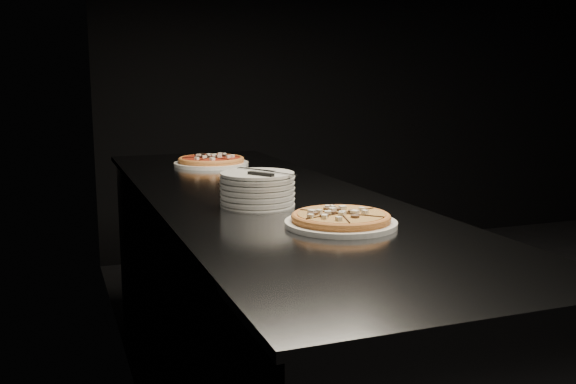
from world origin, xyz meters
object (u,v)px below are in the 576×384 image
object	(u,v)px
counter	(260,322)
plate_stack	(257,189)
pizza_mushroom	(341,219)
ramekin	(264,184)
pizza_tomato	(211,161)
cutlery	(262,172)

from	to	relation	value
counter	plate_stack	world-z (taller)	plate_stack
pizza_mushroom	plate_stack	bearing A→B (deg)	108.81
counter	pizza_mushroom	bearing A→B (deg)	-85.20
counter	ramekin	bearing A→B (deg)	-90.35
pizza_tomato	plate_stack	size ratio (longest dim) A/B	1.47
pizza_tomato	plate_stack	xyz separation A→B (m)	(-0.08, -0.93, 0.03)
ramekin	pizza_mushroom	bearing A→B (deg)	-84.66
counter	pizza_mushroom	world-z (taller)	pizza_mushroom
plate_stack	cutlery	bearing A→B (deg)	-62.38
pizza_mushroom	pizza_tomato	bearing A→B (deg)	91.50
counter	pizza_mushroom	size ratio (longest dim) A/B	7.64
pizza_tomato	plate_stack	distance (m)	0.93
pizza_mushroom	cutlery	size ratio (longest dim) A/B	1.39
counter	plate_stack	distance (m)	0.55
cutlery	ramekin	bearing A→B (deg)	37.17
plate_stack	counter	bearing A→B (deg)	70.74
pizza_mushroom	plate_stack	world-z (taller)	plate_stack
plate_stack	ramekin	bearing A→B (deg)	64.96
pizza_mushroom	ramekin	world-z (taller)	ramekin
pizza_tomato	ramekin	distance (m)	0.78
counter	ramekin	world-z (taller)	ramekin
counter	ramekin	distance (m)	0.50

